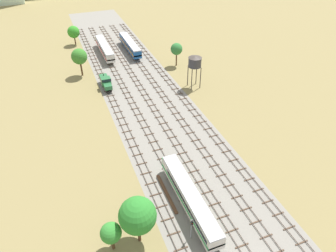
{
  "coord_description": "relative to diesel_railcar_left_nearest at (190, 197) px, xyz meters",
  "views": [
    {
      "loc": [
        -21.14,
        -17.48,
        44.33
      ],
      "look_at": [
        0.0,
        37.2,
        1.5
      ],
      "focal_mm": 32.73,
      "sensor_mm": 36.0,
      "label": 1
    }
  ],
  "objects": [
    {
      "name": "track_centre",
      "position": [
        9.29,
        42.39,
        -2.46
      ],
      "size": [
        2.4,
        126.0,
        0.29
      ],
      "color": "#47382D",
      "rests_on": "ground"
    },
    {
      "name": "spare_rail_bundle",
      "position": [
        -2.66,
        4.41,
        -2.48
      ],
      "size": [
        0.6,
        10.0,
        0.24
      ],
      "primitive_type": "cube",
      "color": "brown",
      "rests_on": "ground"
    },
    {
      "name": "ground_plane",
      "position": [
        4.64,
        41.39,
        -2.6
      ],
      "size": [
        480.0,
        480.0,
        0.0
      ],
      "primitive_type": "plane",
      "color": "olive"
    },
    {
      "name": "track_left",
      "position": [
        0.0,
        42.39,
        -2.46
      ],
      "size": [
        2.4,
        126.0,
        0.29
      ],
      "color": "#47382D",
      "rests_on": "ground"
    },
    {
      "name": "track_centre_left",
      "position": [
        4.64,
        42.39,
        -2.46
      ],
      "size": [
        2.4,
        126.0,
        0.29
      ],
      "color": "#47382D",
      "rests_on": "ground"
    },
    {
      "name": "track_far_left",
      "position": [
        -4.64,
        42.39,
        -2.46
      ],
      "size": [
        2.4,
        126.0,
        0.29
      ],
      "color": "#47382D",
      "rests_on": "ground"
    },
    {
      "name": "diesel_railcar_left_midfar",
      "position": [
        0.0,
        73.07,
        0.0
      ],
      "size": [
        2.96,
        20.5,
        3.8
      ],
      "color": "beige",
      "rests_on": "ground"
    },
    {
      "name": "lineside_tree_4",
      "position": [
        20.49,
        55.86,
        3.15
      ],
      "size": [
        3.87,
        3.87,
        7.73
      ],
      "color": "#4C331E",
      "rests_on": "ground"
    },
    {
      "name": "track_centre_right",
      "position": [
        13.93,
        42.39,
        -2.46
      ],
      "size": [
        2.4,
        126.0,
        0.29
      ],
      "color": "#47382D",
      "rests_on": "ground"
    },
    {
      "name": "lineside_tree_2",
      "position": [
        -10.09,
        59.89,
        3.69
      ],
      "size": [
        4.82,
        4.82,
        8.75
      ],
      "color": "#4C331E",
      "rests_on": "ground"
    },
    {
      "name": "signal_post_nearest",
      "position": [
        -2.32,
        -5.77,
        0.33
      ],
      "size": [
        0.28,
        0.47,
        4.54
      ],
      "color": "gray",
      "rests_on": "ground"
    },
    {
      "name": "lineside_tree_0",
      "position": [
        -10.24,
        -3.18,
        3.66
      ],
      "size": [
        5.87,
        5.87,
        9.21
      ],
      "color": "#4C331E",
      "rests_on": "ground"
    },
    {
      "name": "lineside_tree_1",
      "position": [
        -8.64,
        87.16,
        2.34
      ],
      "size": [
        4.49,
        4.49,
        7.21
      ],
      "color": "#4C331E",
      "rests_on": "ground"
    },
    {
      "name": "shunter_loco_far_left_near",
      "position": [
        -4.64,
        49.25,
        -0.59
      ],
      "size": [
        2.74,
        8.46,
        3.1
      ],
      "color": "#286638",
      "rests_on": "ground"
    },
    {
      "name": "ballast_bed",
      "position": [
        4.64,
        41.39,
        -2.59
      ],
      "size": [
        22.58,
        176.0,
        0.01
      ],
      "primitive_type": "cube",
      "color": "gray",
      "rests_on": "ground"
    },
    {
      "name": "lineside_tree_3",
      "position": [
        -14.54,
        -3.05,
        1.33
      ],
      "size": [
        3.33,
        3.33,
        5.64
      ],
      "color": "#4C331E",
      "rests_on": "ground"
    },
    {
      "name": "water_tower",
      "position": [
        19.71,
        40.41,
        5.33
      ],
      "size": [
        3.88,
        3.88,
        9.67
      ],
      "color": "#2D2826",
      "rests_on": "ground"
    },
    {
      "name": "diesel_railcar_centre_mid",
      "position": [
        9.29,
        73.02,
        0.0
      ],
      "size": [
        2.96,
        20.5,
        3.8
      ],
      "color": "#194C8C",
      "rests_on": "ground"
    },
    {
      "name": "diesel_railcar_left_nearest",
      "position": [
        0.0,
        0.0,
        0.0
      ],
      "size": [
        2.96,
        20.5,
        3.8
      ],
      "color": "beige",
      "rests_on": "ground"
    }
  ]
}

